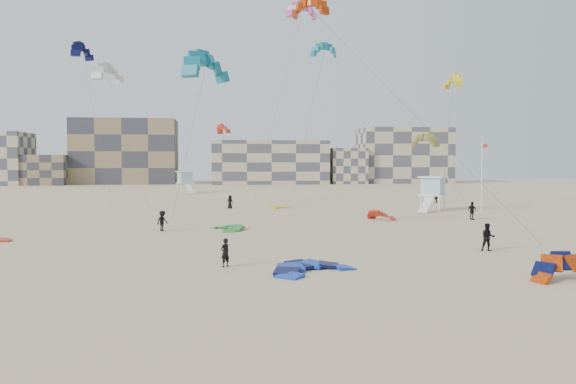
{
  "coord_description": "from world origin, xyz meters",
  "views": [
    {
      "loc": [
        -4.06,
        -28.1,
        5.95
      ],
      "look_at": [
        0.15,
        6.0,
        4.15
      ],
      "focal_mm": 35.0,
      "sensor_mm": 36.0,
      "label": 1
    }
  ],
  "objects": [
    {
      "name": "kitesurfer_b",
      "position": [
        13.84,
        7.36,
        0.94
      ],
      "size": [
        1.09,
        0.96,
        1.88
      ],
      "primitive_type": "imported",
      "rotation": [
        0.0,
        0.0,
        -0.31
      ],
      "color": "black",
      "rests_on": "ground"
    },
    {
      "name": "kite_fly_olive",
      "position": [
        19.69,
        34.68,
        8.37
      ],
      "size": [
        5.28,
        7.97,
        8.69
      ],
      "rotation": [
        0.0,
        0.0,
        -0.81
      ],
      "color": "brown",
      "rests_on": "ground"
    },
    {
      "name": "kitesurfer_e",
      "position": [
        -2.65,
        44.75,
        0.87
      ],
      "size": [
        1.0,
        0.86,
        1.74
      ],
      "primitive_type": "imported",
      "rotation": [
        0.0,
        0.0,
        0.43
      ],
      "color": "black",
      "rests_on": "ground"
    },
    {
      "name": "kitesurfer_main",
      "position": [
        -3.74,
        3.82,
        0.83
      ],
      "size": [
        0.72,
        0.69,
        1.65
      ],
      "primitive_type": "imported",
      "rotation": [
        0.0,
        0.0,
        3.83
      ],
      "color": "black",
      "rests_on": "ground"
    },
    {
      "name": "kite_fly_orange",
      "position": [
        5.07,
        28.2,
        21.36
      ],
      "size": [
        12.79,
        27.37,
        21.61
      ],
      "rotation": [
        0.0,
        0.0,
        -0.61
      ],
      "color": "#FF3F04",
      "rests_on": "ground"
    },
    {
      "name": "kite_fly_yellow",
      "position": [
        27.56,
        45.27,
        16.76
      ],
      "size": [
        4.46,
        10.97,
        16.98
      ],
      "rotation": [
        0.0,
        0.0,
        -1.37
      ],
      "color": "#CECE04",
      "rests_on": "ground"
    },
    {
      "name": "kite_ground_blue",
      "position": [
        0.93,
        1.88,
        0.0
      ],
      "size": [
        6.33,
        6.41,
        1.38
      ],
      "primitive_type": null,
      "rotation": [
        0.13,
        0.0,
        0.56
      ],
      "color": "blue",
      "rests_on": "ground"
    },
    {
      "name": "kitesurfer_f",
      "position": [
        27.91,
        51.55,
        0.94
      ],
      "size": [
        0.9,
        1.82,
        1.88
      ],
      "primitive_type": "imported",
      "rotation": [
        0.0,
        0.0,
        -1.78
      ],
      "color": "black",
      "rests_on": "ground"
    },
    {
      "name": "condo_west_b",
      "position": [
        -30.0,
        134.0,
        9.0
      ],
      "size": [
        28.0,
        14.0,
        18.0
      ],
      "primitive_type": "cube",
      "color": "#806B4D",
      "rests_on": "ground"
    },
    {
      "name": "condo_fill_right",
      "position": [
        32.0,
        128.0,
        5.0
      ],
      "size": [
        10.0,
        10.0,
        10.0
      ],
      "primitive_type": "cube",
      "color": "tan",
      "rests_on": "ground"
    },
    {
      "name": "kite_fly_navy",
      "position": [
        -21.36,
        47.06,
        20.04
      ],
      "size": [
        6.72,
        7.25,
        20.43
      ],
      "rotation": [
        0.0,
        0.0,
        1.29
      ],
      "color": "#091239",
      "rests_on": "ground"
    },
    {
      "name": "kite_fly_teal_b",
      "position": [
        12.44,
        59.4,
        23.4
      ],
      "size": [
        7.41,
        4.27,
        23.65
      ],
      "rotation": [
        0.0,
        0.0,
        0.11
      ],
      "color": "#0C718F",
      "rests_on": "ground"
    },
    {
      "name": "condo_east",
      "position": [
        50.0,
        132.0,
        8.0
      ],
      "size": [
        26.0,
        14.0,
        16.0
      ],
      "primitive_type": "cube",
      "color": "tan",
      "rests_on": "ground"
    },
    {
      "name": "condo_mid",
      "position": [
        10.0,
        130.0,
        6.0
      ],
      "size": [
        32.0,
        16.0,
        12.0
      ],
      "primitive_type": "cube",
      "color": "tan",
      "rests_on": "ground"
    },
    {
      "name": "lifeguard_tower_far",
      "position": [
        -10.63,
        83.12,
        2.12
      ],
      "size": [
        3.89,
        6.33,
        4.27
      ],
      "rotation": [
        0.0,
        0.0,
        0.36
      ],
      "color": "white",
      "rests_on": "ground"
    },
    {
      "name": "kite_ground_yellow",
      "position": [
        3.6,
        44.14,
        0.0
      ],
      "size": [
        4.26,
        4.27,
        0.92
      ],
      "primitive_type": null,
      "rotation": [
        0.12,
        0.0,
        0.75
      ],
      "color": "#CECE04",
      "rests_on": "ground"
    },
    {
      "name": "kite_fly_teal_a",
      "position": [
        -5.08,
        18.11,
        13.53
      ],
      "size": [
        6.37,
        7.1,
        14.27
      ],
      "rotation": [
        0.0,
        0.0,
        0.87
      ],
      "color": "#0C718F",
      "rests_on": "ground"
    },
    {
      "name": "kite_ground_green",
      "position": [
        -3.36,
        21.65,
        0.0
      ],
      "size": [
        4.99,
        4.83,
        1.39
      ],
      "primitive_type": null,
      "rotation": [
        0.17,
        0.0,
        -1.25
      ],
      "color": "#178926",
      "rests_on": "ground"
    },
    {
      "name": "kite_fly_red",
      "position": [
        -3.38,
        60.62,
        11.09
      ],
      "size": [
        4.09,
        4.02,
        11.4
      ],
      "rotation": [
        0.0,
        0.0,
        2.06
      ],
      "color": "red",
      "rests_on": "ground"
    },
    {
      "name": "kite_fly_pink",
      "position": [
        5.87,
        38.96,
        23.91
      ],
      "size": [
        7.73,
        8.67,
        24.16
      ],
      "rotation": [
        0.0,
        0.0,
        0.3
      ],
      "color": "#E156A4",
      "rests_on": "ground"
    },
    {
      "name": "kitesurfer_c",
      "position": [
        -8.97,
        21.43,
        0.89
      ],
      "size": [
        1.26,
        1.3,
        1.78
      ],
      "primitive_type": "imported",
      "rotation": [
        0.0,
        0.0,
        0.84
      ],
      "color": "black",
      "rests_on": "ground"
    },
    {
      "name": "ground",
      "position": [
        0.0,
        0.0,
        0.0
      ],
      "size": [
        320.0,
        320.0,
        0.0
      ],
      "primitive_type": "plane",
      "color": "tan",
      "rests_on": "ground"
    },
    {
      "name": "flagpole",
      "position": [
        26.85,
        34.92,
        4.43
      ],
      "size": [
        0.69,
        0.11,
        8.46
      ],
      "color": "white",
      "rests_on": "ground"
    },
    {
      "name": "condo_fill_left",
      "position": [
        -50.0,
        128.0,
        4.0
      ],
      "size": [
        12.0,
        10.0,
        8.0
      ],
      "primitive_type": "cube",
      "color": "#806B4D",
      "rests_on": "ground"
    },
    {
      "name": "kite_fly_grey",
      "position": [
        -16.37,
        37.3,
        15.84
      ],
      "size": [
        7.86,
        7.62,
        16.36
      ],
      "rotation": [
        0.0,
        0.0,
        0.99
      ],
      "color": "white",
      "rests_on": "ground"
    },
    {
      "name": "lifeguard_tower_near",
      "position": [
        22.17,
        38.26,
        2.11
      ],
      "size": [
        4.22,
        6.39,
        4.25
      ],
      "rotation": [
        0.0,
        0.0,
        -0.66
      ],
      "color": "white",
      "rests_on": "ground"
    },
    {
      "name": "kite_ground_red_far",
      "position": [
        12.67,
        28.51,
        0.0
      ],
      "size": [
        4.56,
        4.52,
        3.02
      ],
      "primitive_type": null,
      "rotation": [
        0.61,
        0.0,
        2.19
      ],
      "color": "red",
      "rests_on": "ground"
    },
    {
      "name": "kite_ground_orange",
      "position": [
        13.21,
        -2.28,
        0.0
      ],
      "size": [
        3.76,
        3.78,
        3.49
      ],
      "primitive_type": null,
      "rotation": [
        0.84,
        0.0,
        -0.1
      ],
      "color": "#FF3F04",
      "rests_on": "ground"
    },
    {
      "name": "kitesurfer_d",
      "position": [
        22.14,
        27.34,
        0.94
      ],
      "size": [
        0.89,
        1.2,
        1.88
      ],
      "primitive_type": "imported",
      "rotation": [
        0.0,
        0.0,
        2.01
      ],
      "color": "black",
      "rests_on": "ground"
    }
  ]
}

